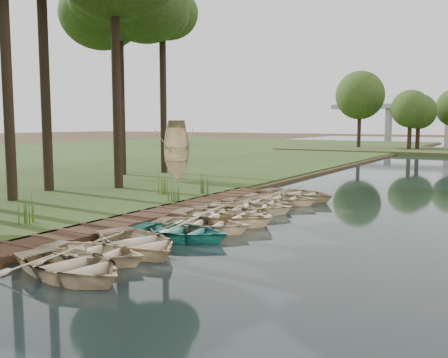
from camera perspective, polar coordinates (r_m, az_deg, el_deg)
The scene contains 20 objects.
ground at distance 18.32m, azimuth -3.90°, elevation -5.17°, with size 300.00×300.00×0.00m, color #3D2F1D.
boardwalk at distance 19.23m, azimuth -7.84°, elevation -4.20°, with size 1.60×16.00×0.30m, color #352114.
rowboat_0 at distance 12.48m, azimuth -17.22°, elevation -9.00°, with size 2.56×3.58×0.74m, color beige.
rowboat_1 at distance 13.62m, azimuth -14.87°, elevation -7.81°, with size 2.27×3.18×0.66m, color beige.
rowboat_2 at distance 14.40m, azimuth -9.92°, elevation -6.76°, with size 2.53×3.54×0.73m, color beige.
rowboat_3 at distance 15.71m, azimuth -5.04°, elevation -5.69°, with size 2.32×3.25×0.67m, color teal.
rowboat_4 at distance 16.70m, azimuth -2.55°, elevation -4.92°, with size 2.37×3.32×0.69m, color beige.
rowboat_5 at distance 17.88m, azimuth -0.22°, elevation -3.99°, with size 2.72×3.81×0.79m, color beige.
rowboat_6 at distance 18.75m, azimuth 1.07°, elevation -3.57°, with size 2.57×3.60×0.75m, color beige.
rowboat_7 at distance 20.03m, azimuth 3.04°, elevation -3.00°, with size 2.39×3.35×0.69m, color beige.
rowboat_8 at distance 21.33m, azimuth 3.91°, elevation -2.51°, with size 2.20×3.09×0.64m, color beige.
rowboat_9 at distance 22.47m, azimuth 6.44°, elevation -2.01°, with size 2.37×3.32×0.69m, color beige.
rowboat_10 at distance 23.74m, azimuth 8.35°, elevation -1.49°, with size 2.64×3.69×0.76m, color beige.
stored_rowboat at distance 29.14m, azimuth -5.50°, elevation 0.47°, with size 2.52×3.53×0.73m, color beige.
tree_5 at distance 34.19m, azimuth -11.90°, elevation 18.82°, with size 5.46×5.46×13.19m.
tree_6 at distance 34.82m, azimuth -7.08°, elevation 17.69°, with size 4.03×4.03×12.10m.
reeds_0 at distance 18.06m, azimuth -21.68°, elevation -3.14°, with size 0.60×0.60×1.03m, color #3F661E.
reeds_1 at distance 23.85m, azimuth -6.85°, elevation -0.49°, with size 0.60×0.60×1.05m, color #3F661E.
reeds_2 at distance 21.71m, azimuth -5.78°, elevation -1.41°, with size 0.60×0.60×0.86m, color #3F661E.
reeds_3 at distance 24.02m, azimuth -2.04°, elevation -0.47°, with size 0.60×0.60×0.99m, color #3F661E.
Camera 1 is at (10.24, -14.74, 3.68)m, focal length 40.00 mm.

